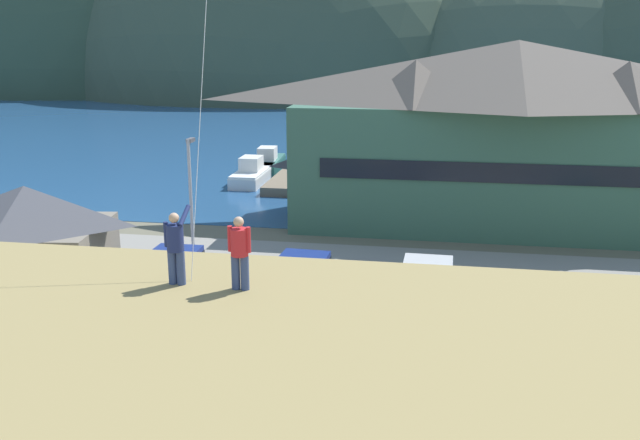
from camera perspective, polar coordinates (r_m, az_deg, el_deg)
The scene contains 21 objects.
ground_plane at distance 24.96m, azimuth -7.12°, elevation -12.06°, with size 600.00×600.00×0.00m, color #66604C.
parking_lot_pad at distance 29.31m, azimuth -4.33°, elevation -7.63°, with size 40.00×20.00×0.10m, color gray.
bay_water at distance 82.28m, azimuth 4.89°, elevation 7.06°, with size 360.00×84.00×0.03m, color navy.
far_hill_west_ridge at distance 168.86m, azimuth -23.02°, elevation 9.99°, with size 116.97×57.78×84.51m, color #334733.
far_hill_east_peak at distance 145.79m, azimuth -3.09°, elevation 10.53°, with size 90.66×68.62×82.92m, color #3D4C38.
far_hill_center_saddle at distance 144.94m, azimuth 18.85°, elevation 9.74°, with size 84.05×65.97×61.21m, color #42513D.
harbor_lodge at distance 42.65m, azimuth 15.69°, elevation 7.11°, with size 27.26×9.02×11.10m.
storage_shed_near_lot at distance 31.69m, azimuth -22.90°, elevation -1.88°, with size 7.28×6.23×5.30m.
storage_shed_waterside at distance 44.11m, azimuth 1.03°, elevation 3.44°, with size 6.53×5.63×4.76m.
wharf_dock at distance 55.75m, azimuth -1.77°, elevation 3.66°, with size 3.20×12.75×0.70m.
moored_boat_wharfside at distance 59.67m, azimuth -4.30°, elevation 4.74°, with size 2.48×6.55×2.16m.
moored_boat_outer_mooring at distance 57.46m, azimuth 2.03°, elevation 4.37°, with size 2.71×6.85×2.16m.
moored_boat_inner_slip at distance 55.04m, azimuth -5.59°, elevation 3.84°, with size 2.21×6.85×2.16m.
parked_car_back_row_right at distance 25.29m, azimuth -8.65°, elevation -9.07°, with size 4.20×2.06×1.82m.
parked_car_back_row_left at distance 24.51m, azimuth 4.19°, elevation -9.75°, with size 4.31×2.27×1.82m.
parked_car_lone_by_shed at distance 30.52m, azimuth 9.09°, elevation -4.80°, with size 4.24×2.14×1.82m.
parked_car_front_row_end at distance 30.81m, azimuth -1.14°, elevation -4.42°, with size 4.30×2.25×1.82m.
parked_car_mid_row_near at distance 32.26m, azimuth -11.60°, elevation -3.83°, with size 4.21×2.07×1.82m.
parking_light_pole at distance 34.75m, azimuth -10.65°, elevation 2.28°, with size 0.24×0.78×6.36m.
person_kite_flyer at distance 16.43m, azimuth -11.89°, elevation -2.08°, with size 0.54×0.65×1.86m.
person_companion at distance 15.85m, azimuth -6.69°, elevation -2.54°, with size 0.55×0.40×1.74m.
Camera 1 is at (6.65, -21.23, 11.31)m, focal length 38.61 mm.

